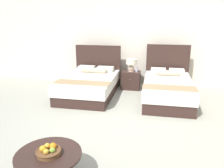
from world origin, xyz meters
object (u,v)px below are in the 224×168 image
at_px(nightstand, 131,80).
at_px(table_lamp, 131,63).
at_px(coffee_table, 49,161).
at_px(vase, 137,70).
at_px(bed_near_window, 90,84).
at_px(bed_near_corner, 167,88).
at_px(fruit_bowl, 49,151).

relative_size(nightstand, table_lamp, 1.47).
bearing_deg(coffee_table, vase, 79.81).
bearing_deg(bed_near_window, vase, 29.77).
distance_m(nightstand, coffee_table, 4.30).
distance_m(bed_near_corner, fruit_bowl, 3.89).
distance_m(bed_near_window, vase, 1.46).
height_order(bed_near_corner, fruit_bowl, bed_near_corner).
height_order(bed_near_corner, nightstand, bed_near_corner).
bearing_deg(fruit_bowl, bed_near_corner, 65.30).
height_order(table_lamp, vase, table_lamp).
height_order(bed_near_corner, coffee_table, bed_near_corner).
distance_m(nightstand, table_lamp, 0.52).
xyz_separation_m(table_lamp, vase, (0.16, -0.06, -0.17)).
bearing_deg(bed_near_corner, bed_near_window, -179.97).
distance_m(nightstand, fruit_bowl, 4.32).
height_order(vase, coffee_table, vase).
xyz_separation_m(bed_near_corner, vase, (-0.89, 0.71, 0.30)).
bearing_deg(bed_near_corner, nightstand, 144.57).
relative_size(nightstand, vase, 3.85).
distance_m(vase, fruit_bowl, 4.31).
bearing_deg(nightstand, vase, -13.64).
distance_m(bed_near_window, table_lamp, 1.41).
height_order(coffee_table, fruit_bowl, fruit_bowl).
relative_size(bed_near_corner, coffee_table, 2.51).
distance_m(bed_near_window, fruit_bowl, 3.57).
xyz_separation_m(coffee_table, fruit_bowl, (0.02, -0.02, 0.16)).
relative_size(table_lamp, coffee_table, 0.43).
bearing_deg(table_lamp, bed_near_corner, -36.15).
height_order(table_lamp, fruit_bowl, table_lamp).
height_order(vase, fruit_bowl, vase).
distance_m(table_lamp, vase, 0.25).
bearing_deg(nightstand, fruit_bowl, -97.65).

